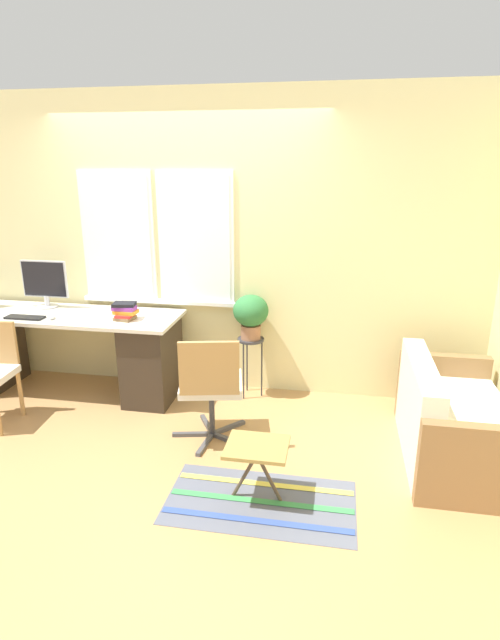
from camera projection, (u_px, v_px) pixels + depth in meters
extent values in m
plane|color=tan|center=(170.00, 417.00, 4.27)|extent=(14.00, 14.00, 0.00)
cube|color=beige|center=(190.00, 246.00, 4.57)|extent=(9.00, 0.06, 2.70)
cube|color=white|center=(118.00, 238.00, 4.62)|extent=(0.70, 0.02, 1.20)
cube|color=white|center=(118.00, 238.00, 4.61)|extent=(0.63, 0.01, 1.13)
cube|color=white|center=(196.00, 240.00, 4.50)|extent=(0.70, 0.02, 1.20)
cube|color=white|center=(196.00, 240.00, 4.49)|extent=(0.63, 0.01, 1.13)
cube|color=white|center=(160.00, 300.00, 4.74)|extent=(1.50, 0.11, 0.04)
cube|color=beige|center=(64.00, 315.00, 4.54)|extent=(2.13, 0.67, 0.03)
cube|color=#33281E|center=(152.00, 360.00, 4.52)|extent=(0.40, 0.59, 0.74)
cylinder|color=silver|center=(48.00, 307.00, 4.73)|extent=(0.19, 0.19, 0.02)
cylinder|color=silver|center=(47.00, 301.00, 4.71)|extent=(0.05, 0.05, 0.10)
cube|color=silver|center=(45.00, 279.00, 4.65)|extent=(0.45, 0.02, 0.35)
cube|color=black|center=(44.00, 279.00, 4.64)|extent=(0.42, 0.01, 0.32)
cube|color=black|center=(25.00, 317.00, 4.39)|extent=(0.34, 0.11, 0.02)
ellipsoid|color=silver|center=(52.00, 317.00, 4.36)|extent=(0.04, 0.07, 0.04)
cube|color=olive|center=(125.00, 318.00, 4.35)|extent=(0.17, 0.17, 0.03)
cube|color=red|center=(125.00, 315.00, 4.35)|extent=(0.14, 0.16, 0.02)
cube|color=orange|center=(126.00, 312.00, 4.34)|extent=(0.20, 0.14, 0.03)
cube|color=purple|center=(124.00, 308.00, 4.33)|extent=(0.20, 0.11, 0.04)
cube|color=black|center=(124.00, 304.00, 4.33)|extent=(0.21, 0.16, 0.03)
cylinder|color=#B2844C|center=(20.00, 392.00, 4.24)|extent=(0.04, 0.04, 0.43)
cube|color=#47474C|center=(192.00, 434.00, 3.96)|extent=(0.32, 0.10, 0.03)
cube|color=#47474C|center=(205.00, 444.00, 3.82)|extent=(0.07, 0.32, 0.03)
cube|color=#47474C|center=(228.00, 440.00, 3.88)|extent=(0.30, 0.16, 0.03)
cube|color=#47474C|center=(229.00, 428.00, 4.06)|extent=(0.24, 0.26, 0.03)
cube|color=#47474C|center=(207.00, 425.00, 4.11)|extent=(0.19, 0.29, 0.03)
cylinder|color=#333338|center=(212.00, 410.00, 3.91)|extent=(0.04, 0.04, 0.39)
cube|color=silver|center=(211.00, 384.00, 3.84)|extent=(0.55, 0.54, 0.06)
cube|color=#B2844C|center=(209.00, 368.00, 3.54)|extent=(0.43, 0.13, 0.40)
cube|color=white|center=(456.00, 432.00, 3.62)|extent=(0.71, 1.09, 0.41)
cube|color=white|center=(421.00, 384.00, 3.56)|extent=(0.16, 1.09, 0.31)
cube|color=olive|center=(478.00, 469.00, 3.04)|extent=(0.71, 0.09, 0.58)
cube|color=olive|center=(442.00, 387.00, 4.15)|extent=(0.71, 0.09, 0.58)
cylinder|color=#333338|center=(251.00, 340.00, 4.51)|extent=(0.24, 0.24, 0.02)
cylinder|color=#333338|center=(262.00, 369.00, 4.58)|extent=(0.01, 0.01, 0.54)
cylinder|color=#333338|center=(247.00, 364.00, 4.69)|extent=(0.01, 0.01, 0.54)
cylinder|color=#333338|center=(244.00, 371.00, 4.52)|extent=(0.01, 0.01, 0.54)
cylinder|color=#9E6B4C|center=(251.00, 332.00, 4.49)|extent=(0.18, 0.18, 0.13)
ellipsoid|color=#2D7038|center=(251.00, 311.00, 4.43)|extent=(0.32, 0.32, 0.28)
cube|color=#565B6B|center=(261.00, 502.00, 3.19)|extent=(1.20, 0.64, 0.01)
cube|color=#334C99|center=(256.00, 520.00, 3.02)|extent=(1.18, 0.05, 0.00)
cube|color=#388E4C|center=(261.00, 501.00, 3.19)|extent=(1.18, 0.05, 0.00)
cube|color=#DBCC4C|center=(265.00, 484.00, 3.36)|extent=(1.18, 0.05, 0.00)
cube|color=olive|center=(257.00, 447.00, 3.12)|extent=(0.39, 0.33, 0.02)
cylinder|color=#4C3D2D|center=(246.00, 473.00, 3.19)|extent=(0.20, 0.02, 0.38)
cylinder|color=#4C3D2D|center=(267.00, 475.00, 3.16)|extent=(0.20, 0.02, 0.38)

